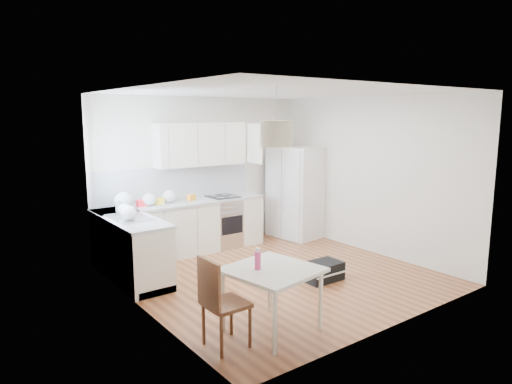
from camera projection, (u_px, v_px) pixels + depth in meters
floor at (276, 275)px, 6.86m from camera, size 4.20×4.20×0.00m
ceiling at (278, 92)px, 6.42m from camera, size 4.20×4.20×0.00m
wall_back at (204, 172)px, 8.30m from camera, size 4.20×0.00×4.20m
wall_left at (140, 203)px, 5.41m from camera, size 0.00×4.20×4.20m
wall_right at (371, 175)px, 7.87m from camera, size 0.00×4.20×4.20m
window_glassblock at (107, 161)px, 6.26m from camera, size 0.02×1.00×1.00m
cabinets_back at (184, 229)px, 7.86m from camera, size 3.00×0.60×0.88m
cabinets_left at (130, 249)px, 6.68m from camera, size 0.60×1.80×0.88m
counter_back at (183, 203)px, 7.79m from camera, size 3.02×0.64×0.04m
counter_left at (128, 218)px, 6.61m from camera, size 0.64×1.82×0.04m
backsplash_back at (175, 183)px, 7.97m from camera, size 3.00×0.01×0.58m
backsplash_left at (107, 200)px, 6.38m from camera, size 0.01×1.80×0.58m
upper_cabinets at (201, 144)px, 8.00m from camera, size 1.70×0.32×0.75m
range_oven at (223, 223)px, 8.33m from camera, size 0.50×0.61×0.88m
sink at (130, 218)px, 6.57m from camera, size 0.50×0.80×0.16m
refrigerator at (297, 192)px, 8.93m from camera, size 0.96×1.00×1.78m
dining_table at (272, 275)px, 5.01m from camera, size 1.05×1.05×0.72m
dining_chair at (226, 302)px, 4.68m from camera, size 0.41×0.41×0.97m
drink_bottle at (258, 259)px, 4.94m from camera, size 0.08×0.08×0.24m
gym_bag at (322, 271)px, 6.64m from camera, size 0.58×0.38×0.26m
pendant_lamp at (276, 134)px, 4.97m from camera, size 0.43×0.43×0.28m
grocery_bag_a at (123, 201)px, 7.14m from camera, size 0.30×0.25×0.27m
grocery_bag_b at (149, 199)px, 7.41m from camera, size 0.23×0.20×0.21m
grocery_bag_c at (169, 196)px, 7.67m from camera, size 0.24×0.20×0.21m
grocery_bag_d at (124, 209)px, 6.71m from camera, size 0.19×0.16×0.17m
grocery_bag_e at (129, 213)px, 6.41m from camera, size 0.23×0.19×0.20m
snack_orange at (191, 197)px, 7.91m from camera, size 0.16×0.13×0.10m
snack_yellow at (159, 201)px, 7.54m from camera, size 0.18×0.15×0.10m
snack_red at (142, 203)px, 7.38m from camera, size 0.17×0.12×0.11m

